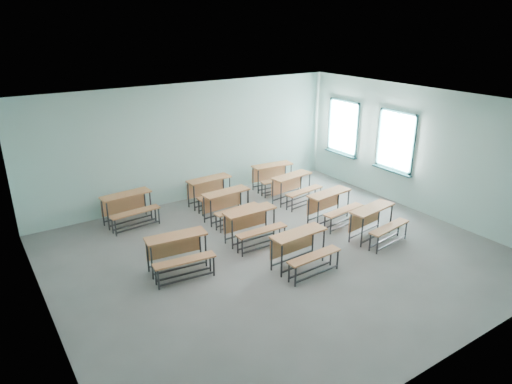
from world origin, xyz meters
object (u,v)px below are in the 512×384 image
desk_unit_r3c0 (128,204)px  desk_unit_r1c0 (178,249)px  desk_unit_r1c2 (332,203)px  desk_unit_r1c1 (252,221)px  desk_unit_r0c2 (375,219)px  desk_unit_r2c2 (294,185)px  desk_unit_r3c1 (211,188)px  desk_unit_r0c1 (302,245)px  desk_unit_r2c1 (229,202)px  desk_unit_r3c2 (274,174)px

desk_unit_r3c0 → desk_unit_r1c0: bearing=-93.7°
desk_unit_r1c2 → desk_unit_r3c0: bearing=141.7°
desk_unit_r1c2 → desk_unit_r1c1: bearing=169.8°
desk_unit_r0c2 → desk_unit_r2c2: bearing=85.0°
desk_unit_r1c2 → desk_unit_r3c0: 5.00m
desk_unit_r2c2 → desk_unit_r3c1: size_ratio=1.05×
desk_unit_r0c1 → desk_unit_r2c2: (2.07, 2.89, 0.00)m
desk_unit_r1c2 → desk_unit_r2c1: (-2.10, 1.46, 0.00)m
desk_unit_r1c0 → desk_unit_r2c1: same height
desk_unit_r3c1 → desk_unit_r3c2: size_ratio=0.97×
desk_unit_r0c2 → desk_unit_r1c0: same height
desk_unit_r2c1 → desk_unit_r3c1: same height
desk_unit_r0c2 → desk_unit_r2c1: 3.54m
desk_unit_r1c2 → desk_unit_r2c2: 1.55m
desk_unit_r1c2 → desk_unit_r3c2: bearing=81.3°
desk_unit_r2c1 → desk_unit_r0c2: bearing=-53.7°
desk_unit_r0c1 → desk_unit_r2c1: same height
desk_unit_r0c2 → desk_unit_r1c0: size_ratio=1.01×
desk_unit_r1c1 → desk_unit_r2c2: 2.66m
desk_unit_r0c2 → desk_unit_r2c2: same height
desk_unit_r0c2 → desk_unit_r2c1: bearing=122.0°
desk_unit_r2c2 → desk_unit_r3c2: 1.08m
desk_unit_r1c2 → desk_unit_r0c2: bearing=-88.7°
desk_unit_r2c1 → desk_unit_r2c2: size_ratio=0.96×
desk_unit_r2c1 → desk_unit_r1c1: bearing=-99.9°
desk_unit_r0c2 → desk_unit_r3c1: size_ratio=1.05×
desk_unit_r0c1 → desk_unit_r0c2: same height
desk_unit_r1c0 → desk_unit_r2c2: size_ratio=0.99×
desk_unit_r1c2 → desk_unit_r2c1: size_ratio=1.03×
desk_unit_r1c0 → desk_unit_r3c2: 5.09m
desk_unit_r2c2 → desk_unit_r3c2: same height
desk_unit_r3c1 → desk_unit_r3c0: bearing=174.6°
desk_unit_r0c1 → desk_unit_r1c2: same height
desk_unit_r2c1 → desk_unit_r1c2: bearing=-38.3°
desk_unit_r1c1 → desk_unit_r3c0: 3.20m
desk_unit_r0c1 → desk_unit_r1c2: 2.44m
desk_unit_r0c2 → desk_unit_r3c0: size_ratio=1.03×
desk_unit_r1c2 → desk_unit_r3c0: size_ratio=1.01×
desk_unit_r0c1 → desk_unit_r3c2: same height
desk_unit_r1c2 → desk_unit_r2c2: size_ratio=0.99×
desk_unit_r0c1 → desk_unit_r3c2: bearing=59.2°
desk_unit_r1c2 → desk_unit_r3c2: 2.63m
desk_unit_r1c2 → desk_unit_r2c1: same height
desk_unit_r3c0 → desk_unit_r3c2: size_ratio=0.99×
desk_unit_r2c2 → desk_unit_r1c2: bearing=-98.8°
desk_unit_r1c2 → desk_unit_r2c2: bearing=82.8°
desk_unit_r0c2 → desk_unit_r1c1: 2.79m
desk_unit_r1c1 → desk_unit_r3c2: bearing=46.8°
desk_unit_r3c2 → desk_unit_r2c2: bearing=-89.3°
desk_unit_r1c0 → desk_unit_r3c0: size_ratio=1.02×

